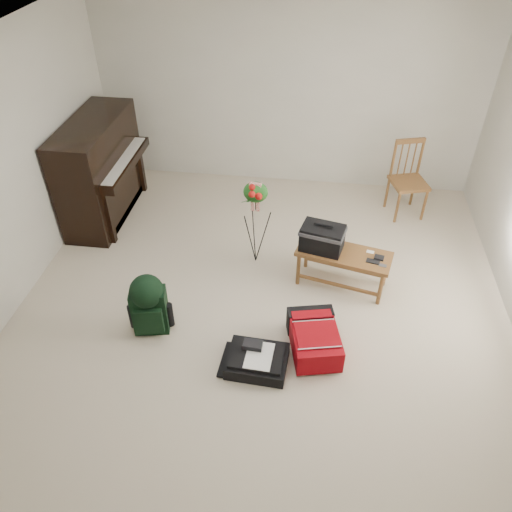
# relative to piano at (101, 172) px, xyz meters

# --- Properties ---
(floor) EXTENTS (5.00, 5.50, 0.01)m
(floor) POSITION_rel_piano_xyz_m (2.19, -1.60, -0.60)
(floor) COLOR beige
(floor) RESTS_ON ground
(ceiling) EXTENTS (5.00, 5.50, 0.01)m
(ceiling) POSITION_rel_piano_xyz_m (2.19, -1.60, 1.90)
(ceiling) COLOR white
(ceiling) RESTS_ON wall_back
(wall_back) EXTENTS (5.00, 0.04, 2.50)m
(wall_back) POSITION_rel_piano_xyz_m (2.19, 1.15, 0.65)
(wall_back) COLOR beige
(wall_back) RESTS_ON floor
(piano) EXTENTS (0.71, 1.50, 1.25)m
(piano) POSITION_rel_piano_xyz_m (0.00, 0.00, 0.00)
(piano) COLOR black
(piano) RESTS_ON floor
(bench) EXTENTS (1.04, 0.60, 0.75)m
(bench) POSITION_rel_piano_xyz_m (2.82, -1.03, -0.07)
(bench) COLOR brown
(bench) RESTS_ON floor
(dining_chair) EXTENTS (0.52, 0.52, 0.96)m
(dining_chair) POSITION_rel_piano_xyz_m (3.79, 0.52, -0.13)
(dining_chair) COLOR brown
(dining_chair) RESTS_ON floor
(red_suitcase) EXTENTS (0.55, 0.71, 0.27)m
(red_suitcase) POSITION_rel_piano_xyz_m (2.74, -1.93, -0.46)
(red_suitcase) COLOR #A40716
(red_suitcase) RESTS_ON floor
(black_duffel) EXTENTS (0.56, 0.46, 0.23)m
(black_duffel) POSITION_rel_piano_xyz_m (2.24, -2.24, -0.52)
(black_duffel) COLOR black
(black_duffel) RESTS_ON floor
(green_backpack) EXTENTS (0.36, 0.33, 0.66)m
(green_backpack) POSITION_rel_piano_xyz_m (1.16, -1.92, -0.24)
(green_backpack) COLOR black
(green_backpack) RESTS_ON floor
(flower_stand) EXTENTS (0.38, 0.38, 1.07)m
(flower_stand) POSITION_rel_piano_xyz_m (2.02, -0.73, -0.08)
(flower_stand) COLOR black
(flower_stand) RESTS_ON floor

